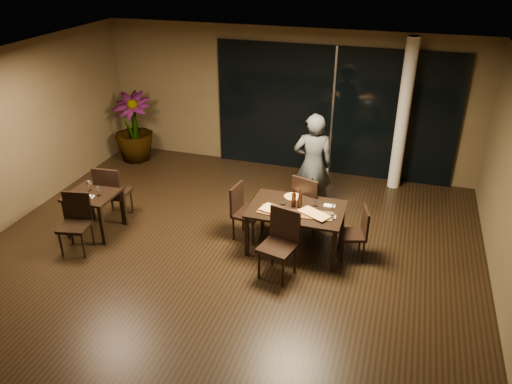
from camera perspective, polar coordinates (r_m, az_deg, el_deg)
The scene contains 30 objects.
ground at distance 7.93m, azimuth -4.01°, elevation -8.23°, with size 8.00×8.00×0.00m, color black.
wall_back at distance 10.78m, azimuth 3.58°, elevation 10.50°, with size 8.00×0.10×3.00m, color brown.
ceiling at distance 6.66m, azimuth -4.86°, elevation 13.48°, with size 8.00×8.00×0.04m, color silver.
window_panel at distance 10.56m, azimuth 8.77°, elevation 9.02°, with size 5.00×0.06×2.70m, color black.
column at distance 10.12m, azimuth 16.44°, elevation 8.31°, with size 0.24×0.24×3.00m, color white.
main_table at distance 7.97m, azimuth 4.65°, elevation -2.32°, with size 1.50×1.00×0.75m.
side_table at distance 8.88m, azimuth -18.04°, elevation -0.79°, with size 0.80×0.80×0.75m.
chair_main_far at distance 8.52m, azimuth 5.94°, elevation -0.99°, with size 0.62×0.62×1.05m.
chair_main_near at distance 7.42m, azimuth 2.83°, elevation -5.46°, with size 0.59×0.59×1.06m.
chair_main_left at distance 8.34m, azimuth -1.50°, elevation -1.93°, with size 0.49×0.49×0.95m.
chair_main_right at distance 7.99m, azimuth 11.55°, elevation -4.37°, with size 0.49×0.49×0.86m.
chair_side_far at distance 9.15m, azimuth -16.18°, elevation 0.15°, with size 0.53×0.53×1.06m.
chair_side_near at distance 8.51m, azimuth -19.87°, elevation -2.95°, with size 0.53×0.53×0.98m.
diner at distance 8.95m, azimuth 6.51°, elevation 3.07°, with size 0.65×0.43×1.91m, color #2F3234.
potted_plant at distance 11.60m, azimuth -13.85°, elevation 7.19°, with size 0.84×0.84×1.55m, color #204617.
pizza_board_left at distance 7.79m, azimuth 2.55°, elevation -2.29°, with size 0.63×0.31×0.01m, color #492D17.
pizza_board_right at distance 7.75m, azimuth 6.69°, elevation -2.63°, with size 0.57×0.28×0.01m, color #472F16.
oblong_pizza_left at distance 7.78m, azimuth 2.56°, elevation -2.19°, with size 0.54×0.25×0.02m, color #6B0E09, non-canonical shape.
oblong_pizza_right at distance 7.74m, azimuth 6.70°, elevation -2.52°, with size 0.47×0.22×0.02m, color maroon, non-canonical shape.
round_pizza at distance 8.25m, azimuth 4.22°, elevation -0.56°, with size 0.27×0.27×0.01m, color #AD1C13.
bottle_a at distance 7.89m, azimuth 4.35°, elevation -0.68°, with size 0.07×0.07×0.32m, color black, non-canonical shape.
bottle_b at distance 7.86m, azimuth 4.95°, elevation -1.11°, with size 0.05×0.05×0.25m, color black, non-canonical shape.
bottle_c at distance 7.96m, azimuth 5.06°, elevation -0.58°, with size 0.06×0.06×0.28m, color black, non-canonical shape.
tumbler_left at distance 8.00m, azimuth 3.14°, elevation -1.20°, with size 0.07×0.07×0.08m, color white.
tumbler_right at distance 8.01m, azimuth 6.81°, elevation -1.33°, with size 0.07×0.07×0.08m, color white.
napkin_near at distance 7.74m, azimuth 8.44°, elevation -2.79°, with size 0.18×0.10×0.01m, color white.
napkin_far at distance 8.04m, azimuth 8.39°, elevation -1.58°, with size 0.18×0.10×0.01m, color white.
wine_glass_a at distance 8.87m, azimuth -18.51°, elevation 0.69°, with size 0.08×0.08×0.18m, color white, non-canonical shape.
wine_glass_b at distance 8.66m, azimuth -17.64°, elevation 0.08°, with size 0.07×0.07×0.16m, color white, non-canonical shape.
side_napkin at distance 8.69m, azimuth -18.62°, elevation -0.50°, with size 0.18×0.11×0.01m, color white.
Camera 1 is at (2.45, -5.99, 4.59)m, focal length 35.00 mm.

